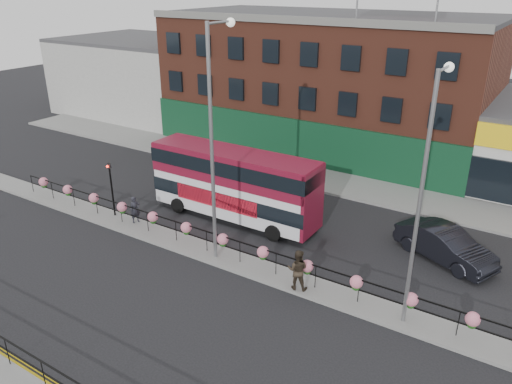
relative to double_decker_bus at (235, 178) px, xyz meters
The scene contains 15 objects.
ground 5.17m from the double_decker_bus, 62.77° to the right, with size 120.00×120.00×0.00m, color black.
north_pavement 8.58m from the double_decker_bus, 75.43° to the left, with size 60.00×4.00×0.15m, color gray.
median 5.13m from the double_decker_bus, 62.77° to the right, with size 60.00×1.60×0.15m, color gray.
yellow_line_inner 14.10m from the double_decker_bus, 81.42° to the right, with size 60.00×0.10×0.01m, color gold.
brick_building 16.26m from the double_decker_bus, 96.90° to the left, with size 25.00×12.21×10.30m.
warehouse_west 27.36m from the double_decker_bus, 144.24° to the left, with size 15.50×12.00×7.30m.
median_railing 4.75m from the double_decker_bus, 62.77° to the right, with size 30.04×0.56×1.23m.
south_railing 14.21m from the double_decker_bus, 89.71° to the right, with size 20.04×0.05×1.12m.
double_decker_bus is the anchor object (origin of this frame).
car 11.46m from the double_decker_bus, ahead, with size 5.31×3.64×1.66m, color black.
pedestrian_a 5.79m from the double_decker_bus, 139.43° to the right, with size 0.56×0.66×1.53m, color black.
pedestrian_b 7.97m from the double_decker_bus, 34.98° to the right, with size 1.09×0.95×1.89m, color #32281E.
lamp_column_west 6.02m from the double_decker_bus, 65.98° to the right, with size 0.40×1.93×11.02m.
lamp_column_east 12.29m from the double_decker_bus, 19.70° to the right, with size 0.36×1.74×9.93m.
traffic_light_median 6.95m from the double_decker_bus, 148.50° to the right, with size 0.15×0.28×3.65m.
Camera 1 is at (12.79, -17.07, 12.74)m, focal length 35.00 mm.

